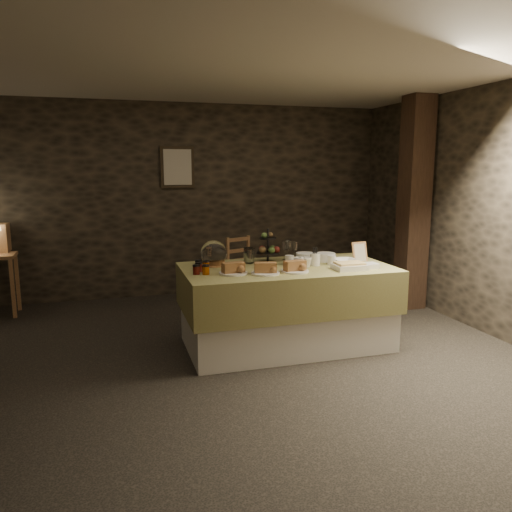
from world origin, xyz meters
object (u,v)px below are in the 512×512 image
object	(u,v)px
buffet_table	(287,300)
timber_column	(414,204)
fruit_stand	(269,249)
chair	(244,273)

from	to	relation	value
buffet_table	timber_column	xyz separation A→B (m)	(1.97, 0.88, 0.84)
fruit_stand	buffet_table	bearing A→B (deg)	-74.05
buffet_table	chair	xyz separation A→B (m)	(0.05, 1.77, -0.09)
fruit_stand	timber_column	bearing A→B (deg)	15.49
timber_column	fruit_stand	size ratio (longest dim) A/B	7.67
buffet_table	chair	bearing A→B (deg)	88.44
chair	fruit_stand	distance (m)	1.57
chair	timber_column	world-z (taller)	timber_column
chair	fruit_stand	xyz separation A→B (m)	(-0.14, -1.46, 0.56)
buffet_table	fruit_stand	distance (m)	0.57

